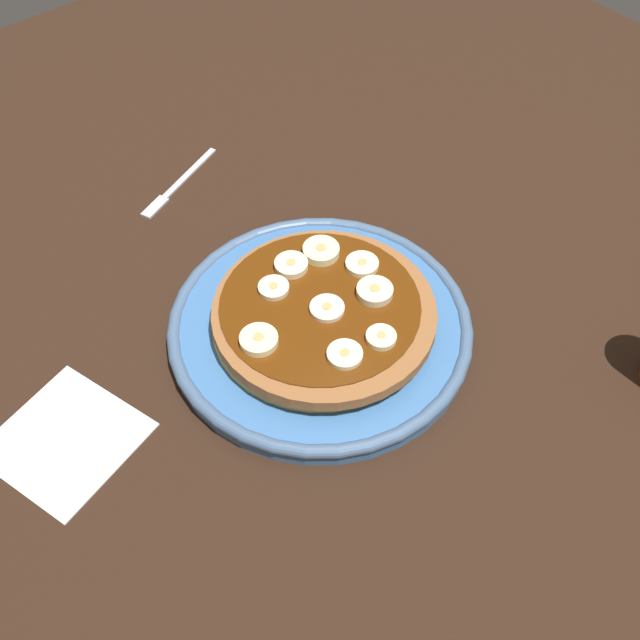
{
  "coord_description": "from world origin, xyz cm",
  "views": [
    {
      "loc": [
        -34.21,
        28.7,
        55.9
      ],
      "look_at": [
        0.0,
        0.0,
        2.11
      ],
      "focal_mm": 43.12,
      "sensor_mm": 36.0,
      "label": 1
    }
  ],
  "objects_px": {
    "banana_slice_7": "(274,288)",
    "napkin": "(66,439)",
    "banana_slice_2": "(291,265)",
    "banana_slice_3": "(345,355)",
    "banana_slice_0": "(328,308)",
    "banana_slice_8": "(321,251)",
    "pancake_stack": "(325,312)",
    "banana_slice_5": "(381,338)",
    "plate": "(320,327)",
    "banana_slice_6": "(260,341)",
    "fork": "(176,185)",
    "banana_slice_4": "(362,265)",
    "banana_slice_1": "(375,292)"
  },
  "relations": [
    {
      "from": "banana_slice_7",
      "to": "napkin",
      "type": "relative_size",
      "value": 0.26
    },
    {
      "from": "pancake_stack",
      "to": "banana_slice_2",
      "type": "height_order",
      "value": "banana_slice_2"
    },
    {
      "from": "plate",
      "to": "banana_slice_6",
      "type": "xyz_separation_m",
      "value": [
        -0.0,
        0.07,
        0.04
      ]
    },
    {
      "from": "banana_slice_6",
      "to": "fork",
      "type": "bearing_deg",
      "value": -16.95
    },
    {
      "from": "banana_slice_1",
      "to": "banana_slice_2",
      "type": "distance_m",
      "value": 0.08
    },
    {
      "from": "banana_slice_2",
      "to": "banana_slice_3",
      "type": "xyz_separation_m",
      "value": [
        -0.11,
        0.03,
        -0.0
      ]
    },
    {
      "from": "banana_slice_8",
      "to": "plate",
      "type": "bearing_deg",
      "value": 139.08
    },
    {
      "from": "banana_slice_2",
      "to": "banana_slice_5",
      "type": "distance_m",
      "value": 0.12
    },
    {
      "from": "banana_slice_8",
      "to": "pancake_stack",
      "type": "bearing_deg",
      "value": 143.17
    },
    {
      "from": "plate",
      "to": "banana_slice_8",
      "type": "height_order",
      "value": "banana_slice_8"
    },
    {
      "from": "banana_slice_6",
      "to": "banana_slice_8",
      "type": "distance_m",
      "value": 0.12
    },
    {
      "from": "banana_slice_8",
      "to": "banana_slice_1",
      "type": "bearing_deg",
      "value": -176.5
    },
    {
      "from": "plate",
      "to": "napkin",
      "type": "relative_size",
      "value": 2.54
    },
    {
      "from": "banana_slice_6",
      "to": "banana_slice_7",
      "type": "height_order",
      "value": "banana_slice_6"
    },
    {
      "from": "banana_slice_2",
      "to": "banana_slice_8",
      "type": "distance_m",
      "value": 0.03
    },
    {
      "from": "banana_slice_1",
      "to": "banana_slice_4",
      "type": "bearing_deg",
      "value": -23.66
    },
    {
      "from": "banana_slice_6",
      "to": "fork",
      "type": "xyz_separation_m",
      "value": [
        0.26,
        -0.08,
        -0.04
      ]
    },
    {
      "from": "banana_slice_0",
      "to": "banana_slice_8",
      "type": "relative_size",
      "value": 0.9
    },
    {
      "from": "banana_slice_0",
      "to": "fork",
      "type": "bearing_deg",
      "value": -2.31
    },
    {
      "from": "banana_slice_7",
      "to": "plate",
      "type": "bearing_deg",
      "value": -151.94
    },
    {
      "from": "napkin",
      "to": "fork",
      "type": "relative_size",
      "value": 0.88
    },
    {
      "from": "banana_slice_3",
      "to": "fork",
      "type": "bearing_deg",
      "value": -6.08
    },
    {
      "from": "banana_slice_0",
      "to": "fork",
      "type": "distance_m",
      "value": 0.28
    },
    {
      "from": "banana_slice_1",
      "to": "banana_slice_0",
      "type": "bearing_deg",
      "value": 73.3
    },
    {
      "from": "banana_slice_6",
      "to": "napkin",
      "type": "distance_m",
      "value": 0.18
    },
    {
      "from": "banana_slice_3",
      "to": "napkin",
      "type": "xyz_separation_m",
      "value": [
        0.11,
        0.21,
        -0.04
      ]
    },
    {
      "from": "banana_slice_0",
      "to": "banana_slice_4",
      "type": "xyz_separation_m",
      "value": [
        0.02,
        -0.06,
        0.0
      ]
    },
    {
      "from": "banana_slice_8",
      "to": "banana_slice_2",
      "type": "bearing_deg",
      "value": 82.67
    },
    {
      "from": "banana_slice_6",
      "to": "banana_slice_1",
      "type": "bearing_deg",
      "value": -100.56
    },
    {
      "from": "banana_slice_5",
      "to": "banana_slice_0",
      "type": "bearing_deg",
      "value": 12.78
    },
    {
      "from": "banana_slice_6",
      "to": "napkin",
      "type": "bearing_deg",
      "value": 72.95
    },
    {
      "from": "banana_slice_7",
      "to": "banana_slice_2",
      "type": "bearing_deg",
      "value": -68.81
    },
    {
      "from": "banana_slice_1",
      "to": "banana_slice_8",
      "type": "height_order",
      "value": "same"
    },
    {
      "from": "banana_slice_0",
      "to": "banana_slice_6",
      "type": "relative_size",
      "value": 0.93
    },
    {
      "from": "banana_slice_3",
      "to": "banana_slice_2",
      "type": "bearing_deg",
      "value": -15.25
    },
    {
      "from": "pancake_stack",
      "to": "banana_slice_5",
      "type": "relative_size",
      "value": 7.76
    },
    {
      "from": "banana_slice_7",
      "to": "banana_slice_8",
      "type": "bearing_deg",
      "value": -83.35
    },
    {
      "from": "banana_slice_6",
      "to": "banana_slice_5",
      "type": "bearing_deg",
      "value": -127.46
    },
    {
      "from": "banana_slice_6",
      "to": "banana_slice_0",
      "type": "bearing_deg",
      "value": -96.6
    },
    {
      "from": "banana_slice_7",
      "to": "fork",
      "type": "distance_m",
      "value": 0.23
    },
    {
      "from": "plate",
      "to": "napkin",
      "type": "xyz_separation_m",
      "value": [
        0.05,
        0.24,
        -0.01
      ]
    },
    {
      "from": "banana_slice_4",
      "to": "banana_slice_1",
      "type": "bearing_deg",
      "value": 156.34
    },
    {
      "from": "banana_slice_3",
      "to": "banana_slice_5",
      "type": "relative_size",
      "value": 1.15
    },
    {
      "from": "banana_slice_0",
      "to": "banana_slice_1",
      "type": "distance_m",
      "value": 0.05
    },
    {
      "from": "plate",
      "to": "banana_slice_1",
      "type": "relative_size",
      "value": 8.45
    },
    {
      "from": "plate",
      "to": "banana_slice_3",
      "type": "height_order",
      "value": "banana_slice_3"
    },
    {
      "from": "banana_slice_7",
      "to": "banana_slice_8",
      "type": "relative_size",
      "value": 0.82
    },
    {
      "from": "banana_slice_2",
      "to": "fork",
      "type": "distance_m",
      "value": 0.22
    },
    {
      "from": "banana_slice_3",
      "to": "banana_slice_5",
      "type": "height_order",
      "value": "same"
    },
    {
      "from": "banana_slice_4",
      "to": "napkin",
      "type": "xyz_separation_m",
      "value": [
        0.04,
        0.3,
        -0.04
      ]
    }
  ]
}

